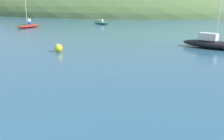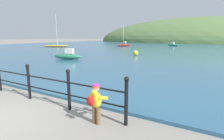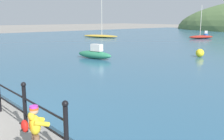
{
  "view_description": "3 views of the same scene",
  "coord_description": "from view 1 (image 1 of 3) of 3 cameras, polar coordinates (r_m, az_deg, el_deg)",
  "views": [
    {
      "loc": [
        3.43,
        -1.99,
        3.55
      ],
      "look_at": [
        2.4,
        7.2,
        1.06
      ],
      "focal_mm": 42.0,
      "sensor_mm": 36.0,
      "label": 1
    },
    {
      "loc": [
        4.81,
        -2.05,
        2.13
      ],
      "look_at": [
        1.19,
        4.25,
        0.7
      ],
      "focal_mm": 28.0,
      "sensor_mm": 36.0,
      "label": 2
    },
    {
      "loc": [
        7.05,
        -0.8,
        2.64
      ],
      "look_at": [
        1.53,
        4.03,
        1.19
      ],
      "focal_mm": 42.0,
      "sensor_mm": 36.0,
      "label": 3
    }
  ],
  "objects": [
    {
      "name": "water",
      "position": [
        34.34,
        0.65,
        9.24
      ],
      "size": [
        80.0,
        60.0,
        0.1
      ],
      "primitive_type": "cube",
      "color": "#2D5B7A",
      "rests_on": "ground"
    },
    {
      "name": "far_hillside",
      "position": [
        68.34,
        3.6,
        12.09
      ],
      "size": [
        74.02,
        40.71,
        16.79
      ],
      "color": "#567542",
      "rests_on": "ground"
    },
    {
      "name": "mooring_buoy",
      "position": [
        18.23,
        -11.58,
        4.74
      ],
      "size": [
        0.54,
        0.54,
        0.54
      ],
      "primitive_type": "sphere",
      "color": "yellow",
      "rests_on": "water"
    },
    {
      "name": "boat_mid_harbor",
      "position": [
        35.26,
        -17.76,
        9.15
      ],
      "size": [
        2.48,
        3.63,
        4.19
      ],
      "color": "maroon",
      "rests_on": "water"
    },
    {
      "name": "boat_white_sailboat",
      "position": [
        20.51,
        20.94,
        5.46
      ],
      "size": [
        4.51,
        3.55,
        5.53
      ],
      "color": "black",
      "rests_on": "water"
    },
    {
      "name": "boat_far_right",
      "position": [
        39.79,
        -17.59,
        9.81
      ],
      "size": [
        1.92,
        2.48,
        0.81
      ],
      "color": "#1E4793",
      "rests_on": "water"
    },
    {
      "name": "boat_red_dinghy",
      "position": [
        38.22,
        -2.29,
        10.26
      ],
      "size": [
        2.53,
        1.46,
        0.73
      ],
      "color": "#287551",
      "rests_on": "water"
    }
  ]
}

